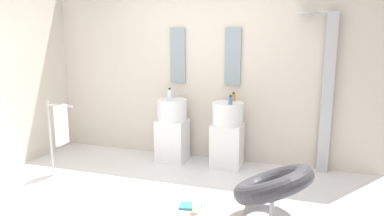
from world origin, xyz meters
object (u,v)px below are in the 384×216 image
coffee_mug (197,208)px  pedestal_sink_right (227,134)px  towel_rack (60,126)px  soap_bottle_amber (233,97)px  lounge_chair (273,189)px  soap_bottle_grey (170,94)px  soap_bottle_clear (170,95)px  pedestal_sink_left (172,129)px  soap_bottle_blue (230,100)px  magazine_teal (191,206)px  shower_column (326,90)px

coffee_mug → pedestal_sink_right: bearing=90.3°
towel_rack → coffee_mug: size_ratio=9.20×
coffee_mug → soap_bottle_amber: soap_bottle_amber is taller
lounge_chair → soap_bottle_grey: (-1.61, 1.46, 0.59)m
soap_bottle_clear → pedestal_sink_left: bearing=90.7°
soap_bottle_grey → soap_bottle_blue: (0.92, -0.21, 0.00)m
magazine_teal → soap_bottle_grey: (-0.78, 1.41, 0.92)m
shower_column → soap_bottle_blue: 1.21m
shower_column → lounge_chair: size_ratio=2.03×
shower_column → lounge_chair: bearing=-106.8°
towel_rack → soap_bottle_blue: bearing=21.6°
pedestal_sink_left → pedestal_sink_right: size_ratio=1.00×
magazine_teal → soap_bottle_blue: soap_bottle_blue is taller
soap_bottle_blue → soap_bottle_clear: bearing=178.1°
magazine_teal → pedestal_sink_right: bearing=76.8°
magazine_teal → shower_column: bearing=39.8°
towel_rack → soap_bottle_grey: size_ratio=7.90×
soap_bottle_grey → soap_bottle_blue: soap_bottle_blue is taller
coffee_mug → magazine_teal: bearing=135.0°
soap_bottle_blue → shower_column: bearing=15.3°
shower_column → soap_bottle_grey: shower_column is taller
coffee_mug → soap_bottle_blue: soap_bottle_blue is taller
towel_rack → shower_column: bearing=19.3°
shower_column → lounge_chair: 1.80m
pedestal_sink_right → soap_bottle_clear: size_ratio=5.71×
pedestal_sink_left → soap_bottle_clear: soap_bottle_clear is taller
pedestal_sink_left → magazine_teal: bearing=-61.9°
soap_bottle_grey → soap_bottle_amber: size_ratio=1.00×
pedestal_sink_left → towel_rack: 1.50m
soap_bottle_blue → pedestal_sink_right: bearing=115.5°
magazine_teal → soap_bottle_amber: 1.72m
soap_bottle_clear → soap_bottle_amber: bearing=14.7°
coffee_mug → soap_bottle_clear: size_ratio=0.60×
lounge_chair → pedestal_sink_left: bearing=138.2°
pedestal_sink_right → magazine_teal: pedestal_sink_right is taller
lounge_chair → soap_bottle_amber: 1.76m
soap_bottle_grey → soap_bottle_blue: bearing=-12.7°
lounge_chair → towel_rack: 2.76m
coffee_mug → soap_bottle_grey: size_ratio=0.86×
lounge_chair → coffee_mug: 0.79m
soap_bottle_clear → shower_column: bearing=8.1°
shower_column → pedestal_sink_left: bearing=-174.6°
pedestal_sink_right → soap_bottle_clear: bearing=-173.1°
towel_rack → soap_bottle_amber: (2.01, 1.05, 0.31)m
lounge_chair → soap_bottle_grey: 2.25m
pedestal_sink_left → soap_bottle_amber: (0.84, 0.12, 0.49)m
lounge_chair → soap_bottle_amber: soap_bottle_amber is taller
pedestal_sink_right → magazine_teal: (-0.08, -1.33, -0.43)m
magazine_teal → soap_bottle_blue: bearing=73.6°
soap_bottle_blue → soap_bottle_amber: 0.25m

